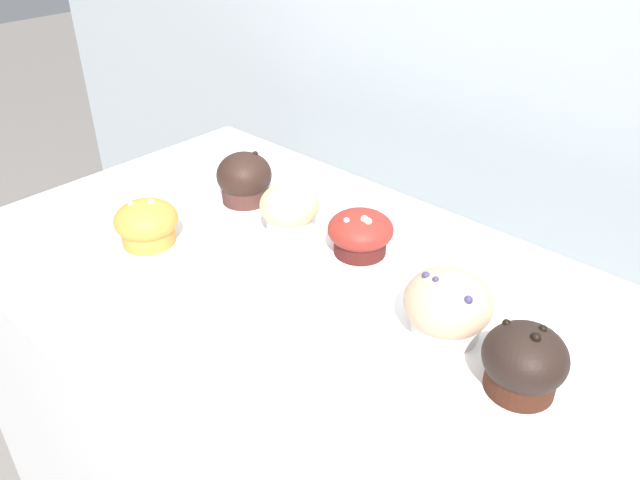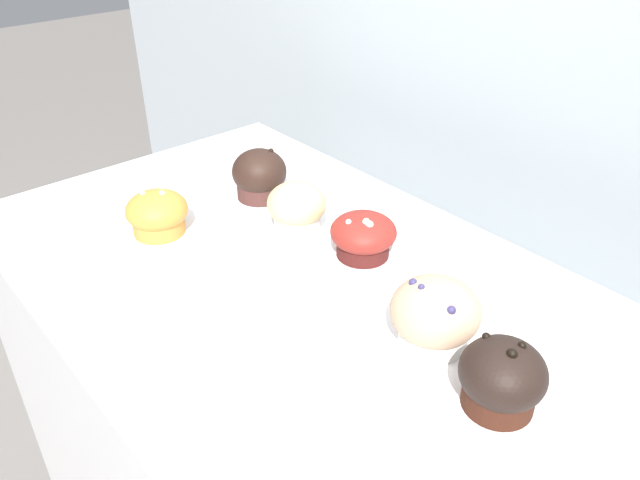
{
  "view_description": "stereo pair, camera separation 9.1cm",
  "coord_description": "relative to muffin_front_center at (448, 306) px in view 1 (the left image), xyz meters",
  "views": [
    {
      "loc": [
        0.55,
        -0.52,
        1.42
      ],
      "look_at": [
        0.03,
        0.05,
        0.94
      ],
      "focal_mm": 35.0,
      "sensor_mm": 36.0,
      "label": 1
    },
    {
      "loc": [
        0.62,
        -0.45,
        1.42
      ],
      "look_at": [
        0.03,
        0.05,
        0.94
      ],
      "focal_mm": 35.0,
      "sensor_mm": 36.0,
      "label": 2
    }
  ],
  "objects": [
    {
      "name": "wall_back",
      "position": [
        -0.25,
        0.55,
        -0.04
      ],
      "size": [
        3.2,
        0.1,
        1.8
      ],
      "primitive_type": "cube",
      "color": "#A8B2B7",
      "rests_on": "ground"
    },
    {
      "name": "muffin_front_right",
      "position": [
        0.12,
        -0.03,
        -0.0
      ],
      "size": [
        0.1,
        0.1,
        0.09
      ],
      "color": "#391A10",
      "rests_on": "display_counter"
    },
    {
      "name": "muffin_back_left",
      "position": [
        -0.47,
        -0.13,
        -0.01
      ],
      "size": [
        0.1,
        0.1,
        0.07
      ],
      "color": "#CA8338",
      "rests_on": "display_counter"
    },
    {
      "name": "muffin_back_right",
      "position": [
        -0.46,
        0.07,
        -0.0
      ],
      "size": [
        0.1,
        0.1,
        0.09
      ],
      "color": "#442621",
      "rests_on": "display_counter"
    },
    {
      "name": "muffin_back_center",
      "position": [
        -0.2,
        0.07,
        -0.01
      ],
      "size": [
        0.1,
        0.1,
        0.07
      ],
      "color": "#461714",
      "rests_on": "display_counter"
    },
    {
      "name": "serving_plate",
      "position": [
        -0.14,
        -0.15,
        -0.04
      ],
      "size": [
        0.22,
        0.22,
        0.01
      ],
      "color": "beige",
      "rests_on": "display_counter"
    },
    {
      "name": "muffin_front_center",
      "position": [
        0.0,
        0.0,
        0.0
      ],
      "size": [
        0.11,
        0.11,
        0.09
      ],
      "color": "silver",
      "rests_on": "display_counter"
    },
    {
      "name": "muffin_front_left",
      "position": [
        -0.32,
        0.04,
        0.0
      ],
      "size": [
        0.1,
        0.1,
        0.09
      ],
      "color": "white",
      "rests_on": "display_counter"
    },
    {
      "name": "display_counter",
      "position": [
        -0.25,
        -0.05,
        -0.49
      ],
      "size": [
        1.0,
        0.64,
        0.9
      ],
      "primitive_type": "cube",
      "color": "white",
      "rests_on": "ground"
    }
  ]
}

